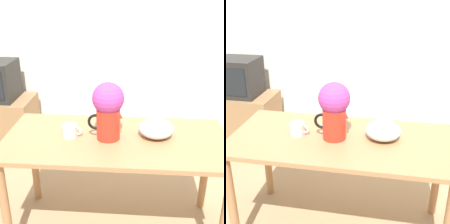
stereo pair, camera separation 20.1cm
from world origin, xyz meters
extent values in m
cube|color=silver|center=(0.00, 1.85, 1.30)|extent=(8.00, 0.05, 2.60)
cube|color=#A3754C|center=(0.01, 0.15, 0.75)|extent=(1.50, 0.72, 0.03)
cylinder|color=#A3754C|center=(-0.68, -0.15, 0.37)|extent=(0.06, 0.06, 0.74)
cylinder|color=#A3754C|center=(0.70, -0.15, 0.37)|extent=(0.06, 0.06, 0.74)
cylinder|color=#A3754C|center=(-0.68, 0.45, 0.37)|extent=(0.06, 0.06, 0.74)
cylinder|color=#A3754C|center=(0.70, 0.45, 0.37)|extent=(0.06, 0.06, 0.74)
cylinder|color=red|center=(-0.04, 0.14, 0.87)|extent=(0.16, 0.16, 0.21)
cone|color=red|center=(0.03, 0.14, 0.95)|extent=(0.05, 0.05, 0.05)
torus|color=black|center=(-0.12, 0.14, 0.88)|extent=(0.11, 0.02, 0.11)
sphere|color=#3D7033|center=(-0.04, 0.14, 1.01)|extent=(0.16, 0.16, 0.16)
sphere|color=#B23D99|center=(-0.04, 0.14, 1.05)|extent=(0.21, 0.21, 0.21)
cylinder|color=silver|center=(-0.30, 0.15, 0.81)|extent=(0.10, 0.10, 0.08)
torus|color=silver|center=(-0.24, 0.15, 0.81)|extent=(0.06, 0.01, 0.06)
ellipsoid|color=silver|center=(0.28, 0.20, 0.83)|extent=(0.23, 0.23, 0.12)
cube|color=#8E6B47|center=(-1.41, 1.47, 0.26)|extent=(0.77, 0.51, 0.52)
camera|label=1|loc=(0.13, -1.70, 1.74)|focal=50.00mm
camera|label=2|loc=(0.33, -1.67, 1.74)|focal=50.00mm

